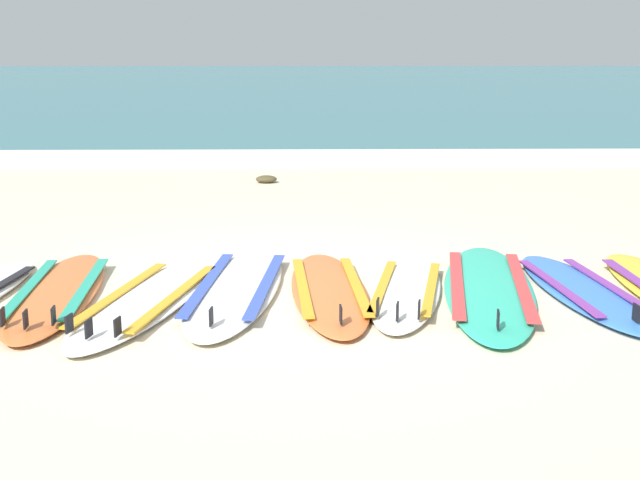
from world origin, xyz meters
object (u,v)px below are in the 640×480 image
object	(u,v)px
surfboard_4	(329,290)
surfboard_5	(407,291)
surfboard_7	(582,290)
surfboard_6	(489,288)
surfboard_2	(147,300)
surfboard_1	(57,293)
surfboard_3	(237,288)

from	to	relation	value
surfboard_4	surfboard_5	distance (m)	0.56
surfboard_5	surfboard_7	distance (m)	1.28
surfboard_4	surfboard_6	world-z (taller)	same
surfboard_2	surfboard_6	world-z (taller)	same
surfboard_2	surfboard_7	distance (m)	3.13
surfboard_1	surfboard_5	xyz separation A→B (m)	(2.52, -0.02, 0.00)
surfboard_2	surfboard_5	world-z (taller)	same
surfboard_2	surfboard_4	bearing A→B (deg)	9.23
surfboard_5	surfboard_6	size ratio (longest dim) A/B	0.76
surfboard_1	surfboard_5	size ratio (longest dim) A/B	1.15
surfboard_3	surfboard_4	distance (m)	0.68
surfboard_3	surfboard_7	world-z (taller)	same
surfboard_4	surfboard_2	bearing A→B (deg)	-170.77
surfboard_1	surfboard_5	distance (m)	2.52
surfboard_4	surfboard_5	size ratio (longest dim) A/B	1.10
surfboard_5	surfboard_6	bearing A→B (deg)	6.87
surfboard_2	surfboard_5	bearing A→B (deg)	5.15
surfboard_1	surfboard_4	bearing A→B (deg)	0.62
surfboard_3	surfboard_6	world-z (taller)	same
surfboard_7	surfboard_1	bearing A→B (deg)	179.77
surfboard_3	surfboard_7	bearing A→B (deg)	-2.34
surfboard_3	surfboard_6	distance (m)	1.85
surfboard_2	surfboard_4	world-z (taller)	same
surfboard_1	surfboard_3	distance (m)	1.29
surfboard_2	surfboard_4	size ratio (longest dim) A/B	1.08
surfboard_1	surfboard_6	distance (m)	3.13
surfboard_6	surfboard_7	distance (m)	0.67
surfboard_3	surfboard_5	xyz separation A→B (m)	(1.23, -0.11, 0.00)
surfboard_4	surfboard_3	bearing A→B (deg)	174.44
surfboard_3	surfboard_5	size ratio (longest dim) A/B	1.23
surfboard_1	surfboard_5	world-z (taller)	same
surfboard_1	surfboard_3	bearing A→B (deg)	3.88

